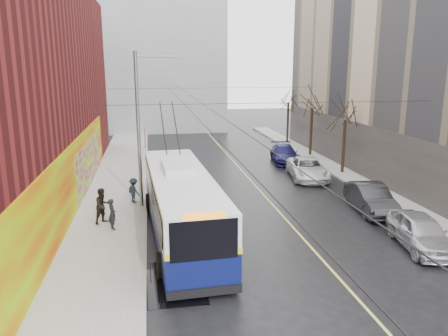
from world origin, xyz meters
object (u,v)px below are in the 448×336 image
object	(u,v)px
parked_car_b	(371,198)
pedestrian_c	(134,190)
parked_car_a	(421,232)
trolleybus	(181,203)
parked_car_d	(284,154)
parked_car_c	(308,169)
tree_mid	(313,99)
pedestrian_b	(103,206)
streetlight_pole	(141,126)
pedestrian_a	(112,214)
tree_near	(346,110)
following_car	(185,166)
tree_far	(289,96)

from	to	relation	value
parked_car_b	pedestrian_c	bearing A→B (deg)	172.54
parked_car_a	parked_car_b	size ratio (longest dim) A/B	0.95
trolleybus	parked_car_d	world-z (taller)	trolleybus
pedestrian_c	parked_car_c	bearing A→B (deg)	-108.45
pedestrian_c	tree_mid	bearing A→B (deg)	-89.57
pedestrian_b	streetlight_pole	bearing A→B (deg)	9.85
parked_car_c	pedestrian_b	world-z (taller)	pedestrian_b
pedestrian_a	pedestrian_b	world-z (taller)	pedestrian_b
parked_car_c	pedestrian_c	distance (m)	13.29
tree_near	parked_car_a	distance (m)	14.88
tree_near	tree_mid	xyz separation A→B (m)	(0.00, 7.00, 0.28)
parked_car_b	following_car	world-z (taller)	parked_car_b
tree_near	pedestrian_c	xyz separation A→B (m)	(-15.75, -5.32, -4.06)
tree_mid	parked_car_b	size ratio (longest dim) A/B	1.38
tree_far	pedestrian_b	xyz separation A→B (m)	(-17.23, -22.61, -4.05)
tree_near	following_car	xyz separation A→B (m)	(-12.13, 1.91, -4.31)
parked_car_d	trolleybus	bearing A→B (deg)	-114.34
tree_mid	parked_car_c	xyz separation A→B (m)	(-3.20, -7.96, -4.49)
parked_car_c	pedestrian_a	size ratio (longest dim) A/B	3.46
trolleybus	pedestrian_b	size ratio (longest dim) A/B	6.93
parked_car_a	trolleybus	bearing A→B (deg)	172.39
streetlight_pole	trolleybus	size ratio (longest dim) A/B	0.69
parked_car_b	parked_car_c	size ratio (longest dim) A/B	0.88
tree_near	tree_far	bearing A→B (deg)	90.00
tree_far	parked_car_c	size ratio (longest dim) A/B	1.19
parked_car_a	pedestrian_c	size ratio (longest dim) A/B	3.03
tree_far	tree_near	bearing A→B (deg)	-90.00
parked_car_d	streetlight_pole	bearing A→B (deg)	-129.15
streetlight_pole	tree_near	xyz separation A→B (m)	(15.14, 6.00, 0.13)
parked_car_d	pedestrian_b	bearing A→B (deg)	-127.60
tree_mid	pedestrian_a	world-z (taller)	tree_mid
pedestrian_b	tree_far	bearing A→B (deg)	11.26
tree_near	parked_car_c	bearing A→B (deg)	-163.30
parked_car_c	pedestrian_a	xyz separation A→B (m)	(-13.48, -8.65, 0.18)
streetlight_pole	parked_car_a	size ratio (longest dim) A/B	1.95
parked_car_a	tree_mid	bearing A→B (deg)	92.50
parked_car_a	pedestrian_b	xyz separation A→B (m)	(-14.64, 5.43, 0.30)
following_car	parked_car_b	bearing A→B (deg)	-54.51
streetlight_pole	pedestrian_c	distance (m)	4.04
tree_far	parked_car_d	world-z (taller)	tree_far
tree_far	pedestrian_a	xyz separation A→B (m)	(-16.68, -23.61, -4.20)
parked_car_a	pedestrian_a	size ratio (longest dim) A/B	2.91
tree_mid	tree_far	distance (m)	7.00
tree_far	parked_car_d	size ratio (longest dim) A/B	1.28
streetlight_pole	pedestrian_c	bearing A→B (deg)	131.94
streetlight_pole	following_car	distance (m)	9.44
tree_far	parked_car_a	bearing A→B (deg)	-95.29
streetlight_pole	parked_car_b	world-z (taller)	streetlight_pole
tree_mid	trolleybus	world-z (taller)	tree_mid
parked_car_a	following_car	bearing A→B (deg)	130.39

